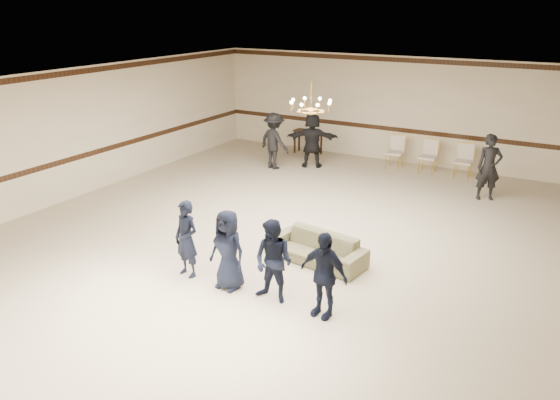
{
  "coord_description": "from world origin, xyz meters",
  "views": [
    {
      "loc": [
        5.08,
        -9.12,
        4.69
      ],
      "look_at": [
        0.12,
        -0.5,
        1.08
      ],
      "focal_mm": 35.08,
      "sensor_mm": 36.0,
      "label": 1
    }
  ],
  "objects": [
    {
      "name": "room",
      "position": [
        0.0,
        0.0,
        1.6
      ],
      "size": [
        12.01,
        14.01,
        3.21
      ],
      "color": "#BDAB91",
      "rests_on": "ground"
    },
    {
      "name": "chair_rail",
      "position": [
        0.0,
        6.99,
        1.0
      ],
      "size": [
        12.0,
        0.02,
        0.14
      ],
      "primitive_type": "cube",
      "color": "#361B10",
      "rests_on": "wall_back"
    },
    {
      "name": "crown_molding",
      "position": [
        0.0,
        6.99,
        3.08
      ],
      "size": [
        12.0,
        0.02,
        0.14
      ],
      "primitive_type": "cube",
      "color": "#361B10",
      "rests_on": "wall_back"
    },
    {
      "name": "chandelier",
      "position": [
        0.0,
        1.0,
        2.88
      ],
      "size": [
        0.94,
        0.94,
        0.89
      ],
      "primitive_type": null,
      "color": "gold",
      "rests_on": "ceiling"
    },
    {
      "name": "boy_a",
      "position": [
        -0.81,
        -2.23,
        0.71
      ],
      "size": [
        0.57,
        0.42,
        1.42
      ],
      "primitive_type": "imported",
      "rotation": [
        0.0,
        0.0,
        -0.16
      ],
      "color": "black",
      "rests_on": "floor"
    },
    {
      "name": "boy_b",
      "position": [
        0.09,
        -2.23,
        0.71
      ],
      "size": [
        0.74,
        0.52,
        1.42
      ],
      "primitive_type": "imported",
      "rotation": [
        0.0,
        0.0,
        -0.1
      ],
      "color": "black",
      "rests_on": "floor"
    },
    {
      "name": "boy_c",
      "position": [
        0.99,
        -2.23,
        0.71
      ],
      "size": [
        0.71,
        0.57,
        1.42
      ],
      "primitive_type": "imported",
      "rotation": [
        0.0,
        0.0,
        -0.04
      ],
      "color": "black",
      "rests_on": "floor"
    },
    {
      "name": "boy_d",
      "position": [
        1.89,
        -2.23,
        0.71
      ],
      "size": [
        0.87,
        0.45,
        1.42
      ],
      "primitive_type": "imported",
      "rotation": [
        0.0,
        0.0,
        -0.13
      ],
      "color": "black",
      "rests_on": "floor"
    },
    {
      "name": "settee",
      "position": [
        0.98,
        -0.58,
        0.28
      ],
      "size": [
        1.98,
        1.0,
        0.55
      ],
      "primitive_type": "imported",
      "rotation": [
        0.0,
        0.0,
        -0.14
      ],
      "color": "#6D6B48",
      "rests_on": "floor"
    },
    {
      "name": "adult_left",
      "position": [
        -2.9,
        4.43,
        0.83
      ],
      "size": [
        1.21,
        0.89,
        1.67
      ],
      "primitive_type": "imported",
      "rotation": [
        0.0,
        0.0,
        2.86
      ],
      "color": "black",
      "rests_on": "floor"
    },
    {
      "name": "adult_mid",
      "position": [
        -2.0,
        5.13,
        0.83
      ],
      "size": [
        1.61,
        1.07,
        1.67
      ],
      "primitive_type": "imported",
      "rotation": [
        0.0,
        0.0,
        3.56
      ],
      "color": "black",
      "rests_on": "floor"
    },
    {
      "name": "adult_right",
      "position": [
        3.1,
        4.73,
        0.83
      ],
      "size": [
        0.72,
        0.63,
        1.67
      ],
      "primitive_type": "imported",
      "rotation": [
        0.0,
        0.0,
        0.47
      ],
      "color": "black",
      "rests_on": "floor"
    },
    {
      "name": "banquet_chair_left",
      "position": [
        0.2,
        6.22,
        0.49
      ],
      "size": [
        0.5,
        0.5,
        0.97
      ],
      "primitive_type": null,
      "rotation": [
        0.0,
        0.0,
        0.07
      ],
      "color": "beige",
      "rests_on": "floor"
    },
    {
      "name": "banquet_chair_mid",
      "position": [
        1.2,
        6.22,
        0.49
      ],
      "size": [
        0.48,
        0.48,
        0.97
      ],
      "primitive_type": null,
      "rotation": [
        0.0,
        0.0,
        -0.01
      ],
      "color": "beige",
      "rests_on": "floor"
    },
    {
      "name": "banquet_chair_right",
      "position": [
        2.2,
        6.22,
        0.49
      ],
      "size": [
        0.47,
        0.47,
        0.97
      ],
      "primitive_type": null,
      "rotation": [
        0.0,
        0.0,
        0.0
      ],
      "color": "beige",
      "rests_on": "floor"
    },
    {
      "name": "console_table",
      "position": [
        -2.8,
        6.42,
        0.39
      ],
      "size": [
        0.94,
        0.44,
        0.77
      ],
      "primitive_type": "cube",
      "rotation": [
        0.0,
        0.0,
        -0.06
      ],
      "color": "black",
      "rests_on": "floor"
    }
  ]
}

